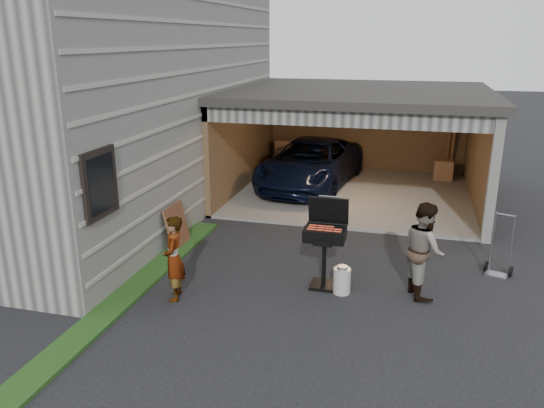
{
  "coord_description": "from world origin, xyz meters",
  "views": [
    {
      "loc": [
        2.21,
        -7.85,
        4.19
      ],
      "look_at": [
        -0.28,
        1.48,
        1.15
      ],
      "focal_mm": 35.0,
      "sensor_mm": 36.0,
      "label": 1
    }
  ],
  "objects": [
    {
      "name": "man",
      "position": [
        2.55,
        0.72,
        0.82
      ],
      "size": [
        0.85,
        0.96,
        1.63
      ],
      "primitive_type": "imported",
      "rotation": [
        0.0,
        0.0,
        1.92
      ],
      "color": "#4F2E1F",
      "rests_on": "ground"
    },
    {
      "name": "bbq_grill",
      "position": [
        0.9,
        0.6,
        0.93
      ],
      "size": [
        0.7,
        0.61,
        1.56
      ],
      "color": "black",
      "rests_on": "ground"
    },
    {
      "name": "garage",
      "position": [
        0.76,
        6.79,
        1.87
      ],
      "size": [
        6.8,
        6.3,
        2.9
      ],
      "color": "#605E59",
      "rests_on": "ground"
    },
    {
      "name": "hand_truck",
      "position": [
        3.93,
        1.88,
        0.23
      ],
      "size": [
        0.52,
        0.47,
        1.18
      ],
      "rotation": [
        0.0,
        0.0,
        -0.33
      ],
      "color": "gray",
      "rests_on": "ground"
    },
    {
      "name": "ground",
      "position": [
        0.0,
        0.0,
        0.0
      ],
      "size": [
        80.0,
        80.0,
        0.0
      ],
      "primitive_type": "plane",
      "color": "black",
      "rests_on": "ground"
    },
    {
      "name": "woman",
      "position": [
        -1.43,
        -0.5,
        0.72
      ],
      "size": [
        0.48,
        0.6,
        1.44
      ],
      "primitive_type": "imported",
      "rotation": [
        0.0,
        0.0,
        -1.27
      ],
      "color": "#C6DEF9",
      "rests_on": "ground"
    },
    {
      "name": "plywood_panel",
      "position": [
        -2.34,
        1.59,
        0.46
      ],
      "size": [
        0.23,
        0.83,
        0.91
      ],
      "primitive_type": "cube",
      "rotation": [
        0.0,
        -0.21,
        0.0
      ],
      "color": "#50271B",
      "rests_on": "ground"
    },
    {
      "name": "groundcover_strip",
      "position": [
        -2.25,
        -1.0,
        0.03
      ],
      "size": [
        0.5,
        8.0,
        0.06
      ],
      "primitive_type": "cube",
      "color": "#193814",
      "rests_on": "ground"
    },
    {
      "name": "minivan",
      "position": [
        -0.57,
        6.9,
        0.66
      ],
      "size": [
        2.71,
        4.98,
        1.32
      ],
      "primitive_type": "imported",
      "rotation": [
        0.0,
        0.0,
        -0.11
      ],
      "color": "black",
      "rests_on": "ground"
    },
    {
      "name": "house",
      "position": [
        -6.0,
        4.0,
        2.75
      ],
      "size": [
        7.0,
        11.0,
        5.5
      ],
      "primitive_type": "cube",
      "color": "#474744",
      "rests_on": "ground"
    },
    {
      "name": "propane_tank",
      "position": [
        1.24,
        0.41,
        0.22
      ],
      "size": [
        0.39,
        0.39,
        0.45
      ],
      "primitive_type": "cylinder",
      "rotation": [
        0.0,
        0.0,
        -0.4
      ],
      "color": "beige",
      "rests_on": "ground"
    }
  ]
}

